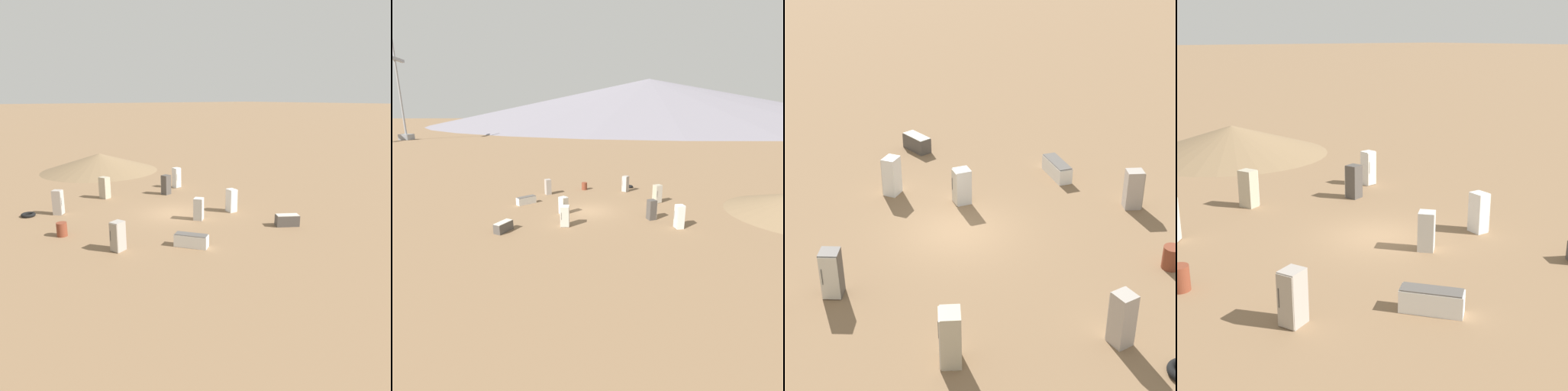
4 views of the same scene
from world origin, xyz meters
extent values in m
plane|color=#846647|center=(0.00, 0.00, 0.00)|extent=(1000.00, 1000.00, 0.00)
cone|color=gray|center=(234.76, -70.55, 17.87)|extent=(337.67, 337.67, 35.75)
cube|color=gray|center=(81.98, 54.35, 0.92)|extent=(3.70, 3.70, 1.85)
cylinder|color=gray|center=(81.98, 54.35, 16.33)|extent=(0.62, 0.62, 28.97)
cube|color=gray|center=(81.98, 54.35, 25.27)|extent=(10.79, 0.92, 0.92)
cube|color=silver|center=(-0.54, 2.30, 0.78)|extent=(0.89, 0.88, 1.55)
cube|color=beige|center=(-0.81, 2.09, 0.78)|extent=(0.40, 0.49, 1.49)
cylinder|color=#2D2D2D|center=(-0.97, 2.24, 0.85)|extent=(0.02, 0.02, 0.54)
cube|color=white|center=(-4.88, -6.74, 0.94)|extent=(0.68, 0.64, 1.89)
cube|color=silver|center=(-4.91, -6.43, 0.94)|extent=(0.61, 0.09, 1.81)
cylinder|color=#2D2D2D|center=(-4.69, -6.38, 1.04)|extent=(0.02, 0.02, 0.66)
cube|color=#4C4742|center=(-2.68, -5.15, 0.86)|extent=(0.79, 0.77, 1.71)
cube|color=beige|center=(-2.59, -5.47, 0.86)|extent=(0.61, 0.20, 1.64)
cylinder|color=#2D2D2D|center=(-2.80, -5.56, 0.94)|extent=(0.02, 0.02, 0.60)
cube|color=white|center=(-3.71, 2.21, 0.86)|extent=(0.63, 0.75, 1.71)
cube|color=beige|center=(-4.01, 2.24, 0.86)|extent=(0.11, 0.67, 1.65)
cylinder|color=#2D2D2D|center=(-4.01, 2.49, 0.94)|extent=(0.02, 0.02, 0.60)
cube|color=#B2A88E|center=(2.21, -7.15, 0.91)|extent=(0.83, 0.91, 1.82)
cube|color=beige|center=(1.91, -7.26, 0.91)|extent=(0.29, 0.69, 1.75)
cylinder|color=#2D2D2D|center=(1.79, -7.03, 1.00)|extent=(0.02, 0.02, 0.64)
cube|color=white|center=(2.83, 5.98, 0.36)|extent=(1.65, 1.93, 0.72)
cube|color=#56514C|center=(2.83, 5.98, 0.74)|extent=(1.58, 1.86, 0.04)
cube|color=#4C4742|center=(-4.44, 6.91, 0.37)|extent=(1.64, 1.35, 0.73)
cube|color=beige|center=(-4.44, 6.91, 0.75)|extent=(1.57, 1.29, 0.04)
cube|color=#A89E93|center=(6.86, -4.87, 0.91)|extent=(0.86, 0.85, 1.82)
cube|color=#BCB7AD|center=(6.61, -4.65, 0.91)|extent=(0.40, 0.45, 1.74)
cylinder|color=#2D2D2D|center=(6.72, -4.48, 1.00)|extent=(0.02, 0.02, 0.64)
cube|color=#A89E93|center=(6.40, 3.96, 0.85)|extent=(0.84, 0.79, 1.69)
cube|color=gray|center=(6.74, 4.09, 0.85)|extent=(0.24, 0.54, 1.62)
cylinder|color=#2D2D2D|center=(6.84, 3.91, 0.93)|extent=(0.02, 0.02, 0.59)
torus|color=black|center=(8.78, -5.70, 0.12)|extent=(1.01, 1.01, 0.24)
cylinder|color=brown|center=(8.16, -0.23, 0.43)|extent=(0.64, 0.64, 0.87)
camera|label=1|loc=(15.01, 22.40, 8.33)|focal=35.00mm
camera|label=2|loc=(-26.73, 2.32, 8.80)|focal=28.00mm
camera|label=3|loc=(7.25, -20.94, 13.30)|focal=60.00mm
camera|label=4|loc=(13.49, 16.31, 8.00)|focal=50.00mm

